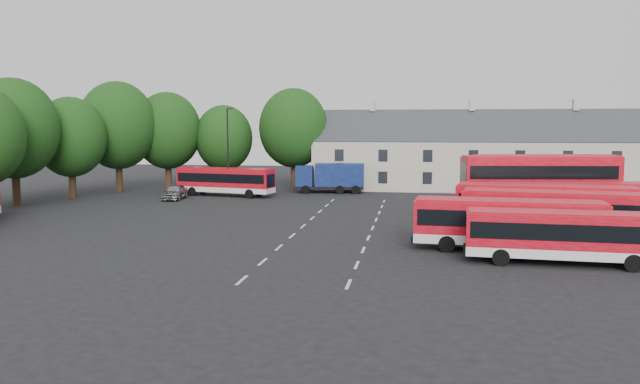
{
  "coord_description": "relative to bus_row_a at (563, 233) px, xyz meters",
  "views": [
    {
      "loc": [
        7.93,
        -41.56,
        7.13
      ],
      "look_at": [
        0.8,
        4.78,
        2.2
      ],
      "focal_mm": 35.0,
      "sensor_mm": 36.0,
      "label": 1
    }
  ],
  "objects": [
    {
      "name": "bus_row_b",
      "position": [
        -2.33,
        3.16,
        0.13
      ],
      "size": [
        10.7,
        3.23,
        2.98
      ],
      "rotation": [
        0.0,
        0.0,
        -0.08
      ],
      "color": "silver",
      "rests_on": "ground"
    },
    {
      "name": "bus_dd_south",
      "position": [
        1.99,
        17.75,
        1.09
      ],
      "size": [
        12.05,
        4.22,
        4.84
      ],
      "rotation": [
        0.0,
        0.0,
        0.13
      ],
      "color": "silver",
      "rests_on": "ground"
    },
    {
      "name": "bus_row_c",
      "position": [
        0.93,
        6.97,
        0.22
      ],
      "size": [
        11.33,
        4.36,
        3.13
      ],
      "rotation": [
        0.0,
        0.0,
        -0.17
      ],
      "color": "silver",
      "rests_on": "ground"
    },
    {
      "name": "terrace_houses",
      "position": [
        -1.53,
        38.27,
        2.2
      ],
      "size": [
        35.7,
        7.13,
        10.06
      ],
      "color": "beige",
      "rests_on": "ground"
    },
    {
      "name": "lamppost",
      "position": [
        -26.3,
        27.36,
        3.14
      ],
      "size": [
        0.63,
        0.32,
        9.0
      ],
      "rotation": [
        0.0,
        0.0,
        0.19
      ],
      "color": "black",
      "rests_on": "ground"
    },
    {
      "name": "treeline",
      "position": [
        -36.27,
        27.63,
        5.02
      ],
      "size": [
        29.92,
        32.59,
        12.01
      ],
      "color": "black",
      "rests_on": "ground"
    },
    {
      "name": "ground",
      "position": [
        -15.53,
        8.27,
        -1.66
      ],
      "size": [
        140.0,
        140.0,
        0.0
      ],
      "primitive_type": "plane",
      "color": "black",
      "rests_on": "ground"
    },
    {
      "name": "lane_markings",
      "position": [
        -13.03,
        10.27,
        -1.66
      ],
      "size": [
        5.15,
        33.8,
        0.01
      ],
      "color": "beige",
      "rests_on": "ground"
    },
    {
      "name": "box_truck",
      "position": [
        -16.6,
        33.03,
        0.13
      ],
      "size": [
        7.48,
        2.95,
        3.19
      ],
      "rotation": [
        0.0,
        0.0,
        0.09
      ],
      "color": "black",
      "rests_on": "ground"
    },
    {
      "name": "bus_row_d",
      "position": [
        0.97,
        9.89,
        0.29
      ],
      "size": [
        11.76,
        4.39,
        3.25
      ],
      "rotation": [
        0.0,
        0.0,
        -0.16
      ],
      "color": "silver",
      "rests_on": "ground"
    },
    {
      "name": "bus_row_a",
      "position": [
        0.0,
        0.0,
        0.0
      ],
      "size": [
        9.93,
        2.91,
        2.77
      ],
      "rotation": [
        0.0,
        0.0,
        -0.07
      ],
      "color": "silver",
      "rests_on": "ground"
    },
    {
      "name": "bus_north",
      "position": [
        -26.93,
        28.31,
        0.08
      ],
      "size": [
        10.52,
        4.36,
        2.9
      ],
      "rotation": [
        0.0,
        0.0,
        -0.2
      ],
      "color": "silver",
      "rests_on": "ground"
    },
    {
      "name": "bus_row_e",
      "position": [
        3.2,
        13.18,
        0.24
      ],
      "size": [
        11.37,
        3.61,
        3.16
      ],
      "rotation": [
        0.0,
        0.0,
        0.09
      ],
      "color": "silver",
      "rests_on": "ground"
    },
    {
      "name": "bus_dd_north",
      "position": [
        3.0,
        20.28,
        1.08
      ],
      "size": [
        12.03,
        4.52,
        4.82
      ],
      "rotation": [
        0.0,
        0.0,
        0.16
      ],
      "color": "silver",
      "rests_on": "ground"
    },
    {
      "name": "silver_car",
      "position": [
        -30.94,
        24.65,
        -0.92
      ],
      "size": [
        2.13,
        4.48,
        1.48
      ],
      "primitive_type": "imported",
      "rotation": [
        0.0,
        0.0,
        0.09
      ],
      "color": "#96999D",
      "rests_on": "ground"
    }
  ]
}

